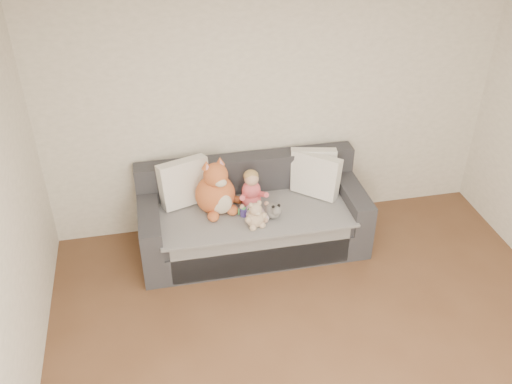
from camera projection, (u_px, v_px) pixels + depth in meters
room_shell at (344, 235)px, 3.84m from camera, size 5.00×5.00×5.00m
sofa at (252, 219)px, 5.67m from camera, size 2.20×0.94×0.85m
cushion_left at (184, 182)px, 5.51m from camera, size 0.53×0.36×0.46m
cushion_right_back at (313, 169)px, 5.75m from camera, size 0.49×0.30×0.43m
cushion_right_front at (317, 175)px, 5.64m from camera, size 0.48×0.46×0.44m
toddler at (252, 193)px, 5.45m from camera, size 0.29×0.41×0.41m
plush_cat at (216, 192)px, 5.39m from camera, size 0.47×0.46×0.59m
teddy_bear at (256, 217)px, 5.23m from camera, size 0.21×0.17×0.27m
plush_cow at (273, 211)px, 5.37m from camera, size 0.15×0.22×0.18m
sippy_cup at (243, 211)px, 5.40m from camera, size 0.11×0.07×0.12m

